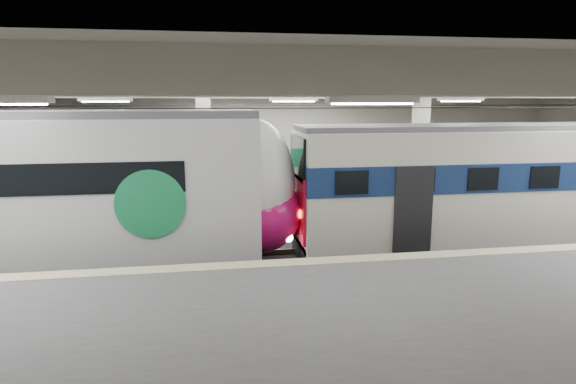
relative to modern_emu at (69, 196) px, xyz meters
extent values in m
cube|color=black|center=(6.77, 0.00, -2.34)|extent=(36.00, 24.00, 0.10)
cube|color=silver|center=(6.77, 0.00, 3.26)|extent=(36.00, 24.00, 0.20)
cube|color=beige|center=(6.77, 10.00, 0.46)|extent=(30.00, 0.10, 5.50)
cube|color=beige|center=(6.77, -10.00, 0.46)|extent=(30.00, 0.10, 5.50)
cube|color=#535355|center=(6.77, -6.50, -1.74)|extent=(30.00, 7.00, 1.10)
cube|color=beige|center=(6.77, -3.25, -1.18)|extent=(30.00, 0.50, 0.02)
cube|color=beige|center=(3.77, 3.00, 0.46)|extent=(0.50, 0.50, 5.50)
cube|color=beige|center=(11.77, 3.00, 0.46)|extent=(0.50, 0.50, 5.50)
cube|color=beige|center=(6.77, 0.00, 2.96)|extent=(30.00, 18.00, 0.50)
cube|color=#59544C|center=(6.77, 0.00, -2.21)|extent=(30.00, 1.52, 0.16)
cube|color=#59544C|center=(6.77, 5.50, -2.21)|extent=(30.00, 1.52, 0.16)
cylinder|color=black|center=(6.77, 0.00, 2.41)|extent=(30.00, 0.03, 0.03)
cylinder|color=black|center=(6.77, 5.50, 2.41)|extent=(30.00, 0.03, 0.03)
cube|color=white|center=(6.77, -2.00, 2.63)|extent=(26.00, 8.40, 0.12)
cube|color=silver|center=(-1.30, 0.00, 0.19)|extent=(13.17, 2.94, 3.95)
ellipsoid|color=silver|center=(5.29, 0.00, 0.19)|extent=(2.33, 2.88, 3.87)
ellipsoid|color=#AF0E59|center=(5.41, 0.00, -0.68)|extent=(2.47, 2.94, 2.37)
cylinder|color=#198E51|center=(2.39, -1.50, -0.01)|extent=(1.82, 0.06, 1.82)
cube|color=#4C4C51|center=(-1.30, 0.00, 2.27)|extent=(13.17, 2.41, 0.20)
cube|color=black|center=(-1.30, 0.00, -1.94)|extent=(13.17, 2.06, 0.70)
cube|color=beige|center=(12.77, 0.00, -0.03)|extent=(12.35, 2.71, 3.52)
cube|color=navy|center=(12.77, 0.00, 0.39)|extent=(12.39, 2.77, 0.86)
cube|color=red|center=(6.55, 0.00, -0.52)|extent=(0.08, 2.30, 1.93)
cube|color=black|center=(6.55, 0.00, 0.96)|extent=(0.08, 2.17, 1.27)
cube|color=#4C4C51|center=(12.77, 0.00, 1.81)|extent=(12.35, 2.11, 0.16)
cube|color=black|center=(12.77, 0.00, -1.94)|extent=(12.35, 1.90, 0.70)
cube|color=silver|center=(-0.55, 5.50, -0.05)|extent=(12.87, 3.03, 3.47)
cube|color=#198E51|center=(-0.55, 5.50, 0.41)|extent=(12.91, 3.09, 0.73)
cube|color=#4C4C51|center=(-0.55, 5.50, 1.77)|extent=(12.85, 2.58, 0.16)
cube|color=black|center=(-0.55, 5.50, -1.99)|extent=(12.86, 2.76, 0.60)
camera|label=1|loc=(3.99, -14.10, 2.68)|focal=30.00mm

